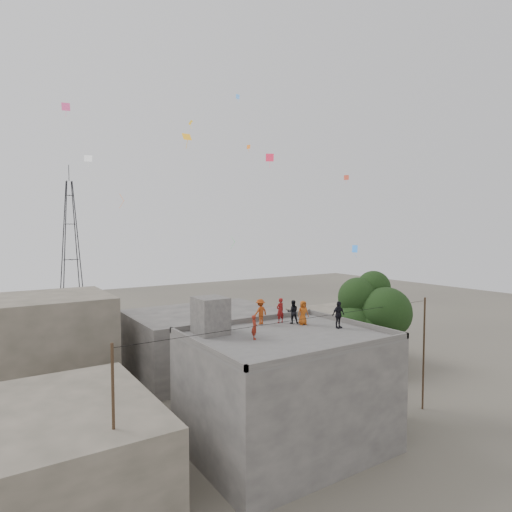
{
  "coord_description": "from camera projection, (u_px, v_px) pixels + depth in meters",
  "views": [
    {
      "loc": [
        -13.65,
        -18.12,
        11.69
      ],
      "look_at": [
        -0.37,
        2.4,
        10.27
      ],
      "focal_mm": 30.0,
      "sensor_mm": 36.0,
      "label": 1
    }
  ],
  "objects": [
    {
      "name": "transmission_tower",
      "position": [
        71.0,
        252.0,
        54.1
      ],
      "size": [
        2.97,
        2.97,
        20.01
      ],
      "color": "black",
      "rests_on": "ground"
    },
    {
      "name": "main_building",
      "position": [
        286.0,
        391.0,
        23.09
      ],
      "size": [
        10.0,
        8.0,
        6.1
      ],
      "color": "#494644",
      "rests_on": "ground"
    },
    {
      "name": "person_red_adult",
      "position": [
        280.0,
        310.0,
        26.06
      ],
      "size": [
        0.6,
        0.43,
        1.52
      ],
      "primitive_type": "imported",
      "rotation": [
        0.0,
        0.0,
        3.27
      ],
      "color": "maroon",
      "rests_on": "main_building"
    },
    {
      "name": "neighbor_east",
      "position": [
        343.0,
        335.0,
        39.12
      ],
      "size": [
        7.0,
        8.0,
        4.4
      ],
      "primitive_type": "cube",
      "color": "#585245",
      "rests_on": "ground"
    },
    {
      "name": "ground",
      "position": [
        286.0,
        446.0,
        23.27
      ],
      "size": [
        140.0,
        140.0,
        0.0
      ],
      "primitive_type": "plane",
      "color": "#4E4840",
      "rests_on": "ground"
    },
    {
      "name": "tree",
      "position": [
        372.0,
        318.0,
        27.41
      ],
      "size": [
        4.9,
        4.6,
        9.1
      ],
      "color": "black",
      "rests_on": "ground"
    },
    {
      "name": "person_orange_child",
      "position": [
        303.0,
        313.0,
        25.57
      ],
      "size": [
        0.77,
        0.57,
        1.44
      ],
      "primitive_type": "imported",
      "rotation": [
        0.0,
        0.0,
        -0.18
      ],
      "color": "#AB4B13",
      "rests_on": "main_building"
    },
    {
      "name": "parapet",
      "position": [
        286.0,
        333.0,
        22.91
      ],
      "size": [
        10.0,
        8.0,
        0.3
      ],
      "color": "#494644",
      "rests_on": "main_building"
    },
    {
      "name": "person_dark_adult",
      "position": [
        338.0,
        315.0,
        24.62
      ],
      "size": [
        0.93,
        0.43,
        1.56
      ],
      "primitive_type": "imported",
      "rotation": [
        0.0,
        0.0,
        0.05
      ],
      "color": "black",
      "rests_on": "main_building"
    },
    {
      "name": "neighbor_northwest",
      "position": [
        43.0,
        344.0,
        31.05
      ],
      "size": [
        9.0,
        8.0,
        7.0
      ],
      "primitive_type": "cube",
      "color": "#585245",
      "rests_on": "ground"
    },
    {
      "name": "utility_line",
      "position": [
        308.0,
        382.0,
        22.27
      ],
      "size": [
        20.12,
        0.62,
        7.4
      ],
      "color": "black",
      "rests_on": "ground"
    },
    {
      "name": "person_red_child",
      "position": [
        254.0,
        327.0,
        22.1
      ],
      "size": [
        0.47,
        0.55,
        1.26
      ],
      "primitive_type": "imported",
      "rotation": [
        0.0,
        0.0,
        1.12
      ],
      "color": "maroon",
      "rests_on": "main_building"
    },
    {
      "name": "kites",
      "position": [
        226.0,
        168.0,
        28.39
      ],
      "size": [
        20.81,
        14.72,
        12.93
      ],
      "color": "orange",
      "rests_on": "ground"
    },
    {
      "name": "person_dark_child",
      "position": [
        293.0,
        312.0,
        25.93
      ],
      "size": [
        0.86,
        0.79,
        1.41
      ],
      "primitive_type": "imported",
      "rotation": [
        0.0,
        0.0,
        2.66
      ],
      "color": "black",
      "rests_on": "main_building"
    },
    {
      "name": "neighbor_west",
      "position": [
        59.0,
        451.0,
        18.86
      ],
      "size": [
        8.0,
        10.0,
        4.0
      ],
      "primitive_type": "cube",
      "color": "#585245",
      "rests_on": "ground"
    },
    {
      "name": "person_orange_adult",
      "position": [
        260.0,
        312.0,
        25.65
      ],
      "size": [
        1.07,
        0.74,
        1.53
      ],
      "primitive_type": "imported",
      "rotation": [
        0.0,
        0.0,
        -2.96
      ],
      "color": "#9A3A11",
      "rests_on": "main_building"
    },
    {
      "name": "neighbor_north",
      "position": [
        205.0,
        341.0,
        35.94
      ],
      "size": [
        12.0,
        9.0,
        5.0
      ],
      "primitive_type": "cube",
      "color": "#494644",
      "rests_on": "ground"
    },
    {
      "name": "stair_head_box",
      "position": [
        210.0,
        315.0,
        23.3
      ],
      "size": [
        1.6,
        1.8,
        2.0
      ],
      "primitive_type": "cube",
      "color": "#494644",
      "rests_on": "main_building"
    }
  ]
}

